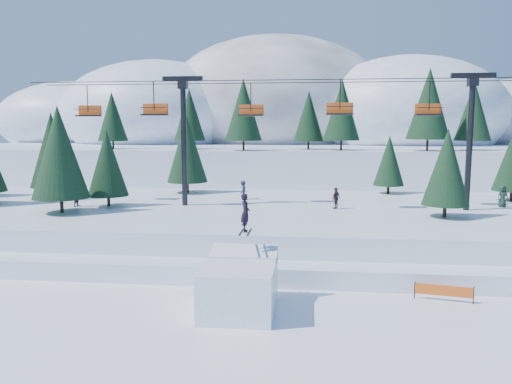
# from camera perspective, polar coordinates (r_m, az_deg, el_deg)

# --- Properties ---
(ground) EXTENTS (160.00, 160.00, 0.00)m
(ground) POSITION_cam_1_polar(r_m,az_deg,el_deg) (22.93, 3.14, -15.01)
(ground) COLOR white
(ground) RESTS_ON ground
(mid_shelf) EXTENTS (70.00, 22.00, 2.50)m
(mid_shelf) POSITION_cam_1_polar(r_m,az_deg,el_deg) (39.91, 4.56, -3.50)
(mid_shelf) COLOR white
(mid_shelf) RESTS_ON ground
(berm) EXTENTS (70.00, 6.00, 1.10)m
(berm) POSITION_cam_1_polar(r_m,az_deg,el_deg) (30.33, 3.98, -8.32)
(berm) COLOR white
(berm) RESTS_ON ground
(mountain_ridge) EXTENTS (119.00, 60.10, 26.46)m
(mountain_ridge) POSITION_cam_1_polar(r_m,az_deg,el_deg) (94.76, 2.52, 7.84)
(mountain_ridge) COLOR white
(mountain_ridge) RESTS_ON ground
(jump_kicker) EXTENTS (3.38, 4.61, 5.49)m
(jump_kicker) POSITION_cam_1_polar(r_m,az_deg,el_deg) (24.22, -1.89, -10.56)
(jump_kicker) COLOR white
(jump_kicker) RESTS_ON ground
(chairlift) EXTENTS (46.00, 3.21, 10.28)m
(chairlift) POSITION_cam_1_polar(r_m,az_deg,el_deg) (39.25, 6.71, 8.14)
(chairlift) COLOR black
(chairlift) RESTS_ON mid_shelf
(conifer_stand) EXTENTS (62.99, 17.39, 9.03)m
(conifer_stand) POSITION_cam_1_polar(r_m,az_deg,el_deg) (39.93, 10.40, 4.55)
(conifer_stand) COLOR black
(conifer_stand) RESTS_ON mid_shelf
(distant_skiers) EXTENTS (34.45, 6.54, 1.72)m
(distant_skiers) POSITION_cam_1_polar(r_m,az_deg,el_deg) (40.75, 2.25, -0.28)
(distant_skiers) COLOR #2C2345
(distant_skiers) RESTS_ON mid_shelf
(banner_near) EXTENTS (2.81, 0.60, 0.90)m
(banner_near) POSITION_cam_1_polar(r_m,az_deg,el_deg) (27.38, 20.66, -10.52)
(banner_near) COLOR black
(banner_near) RESTS_ON ground
(banner_far) EXTENTS (2.75, 0.82, 0.90)m
(banner_far) POSITION_cam_1_polar(r_m,az_deg,el_deg) (29.99, 19.76, -8.94)
(banner_far) COLOR black
(banner_far) RESTS_ON ground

